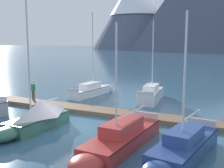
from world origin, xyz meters
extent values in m
plane|color=#335B75|center=(0.00, 0.00, 0.00)|extent=(700.00, 700.00, 0.00)
cone|color=#4C566B|center=(-65.23, 195.66, 29.35)|extent=(70.12, 70.12, 58.71)
cone|color=#424C60|center=(-16.77, 177.19, 31.65)|extent=(87.37, 87.37, 63.31)
cube|color=brown|center=(0.00, 4.00, 0.15)|extent=(24.02, 2.58, 0.30)
cylinder|color=#38383D|center=(-0.02, 3.22, 0.12)|extent=(23.01, 0.96, 0.24)
cylinder|color=#38383D|center=(0.02, 4.78, 0.12)|extent=(23.01, 0.96, 0.24)
cube|color=white|center=(-4.24, 9.83, 0.38)|extent=(2.05, 5.65, 0.76)
ellipsoid|color=white|center=(-3.90, 12.94, 0.38)|extent=(1.47, 2.27, 0.72)
cube|color=slate|center=(-4.24, 9.83, 0.72)|extent=(2.08, 5.54, 0.06)
cylinder|color=silver|center=(-4.17, 10.44, 4.59)|extent=(0.10, 0.10, 7.67)
cylinder|color=silver|center=(-4.33, 9.00, 1.49)|extent=(0.39, 2.88, 0.08)
cube|color=white|center=(-4.22, 9.96, 1.03)|extent=(1.29, 2.58, 0.55)
cube|color=silver|center=(-4.53, 7.16, 0.94)|extent=(1.32, 0.24, 0.36)
cube|color=#336B56|center=(-1.93, -1.06, 0.40)|extent=(1.84, 4.55, 0.79)
ellipsoid|color=#336B56|center=(-2.08, -3.63, 0.40)|extent=(1.46, 1.99, 0.75)
cube|color=#163027|center=(-1.93, -1.06, 0.75)|extent=(1.88, 4.46, 0.06)
cylinder|color=silver|center=(-1.97, -1.66, 4.69)|extent=(0.10, 0.10, 7.80)
cylinder|color=silver|center=(-1.90, -0.37, 1.62)|extent=(0.22, 2.58, 0.08)
pyramid|color=silver|center=(-1.92, -0.73, 1.29)|extent=(2.04, 3.67, 0.99)
cube|color=silver|center=(2.17, 9.97, 0.48)|extent=(2.13, 5.46, 0.95)
ellipsoid|color=silver|center=(1.86, 12.87, 0.48)|extent=(1.48, 1.57, 0.90)
cube|color=slate|center=(2.17, 9.97, 0.91)|extent=(2.16, 5.35, 0.06)
cylinder|color=silver|center=(2.11, 10.51, 4.19)|extent=(0.10, 0.10, 6.48)
cylinder|color=silver|center=(2.27, 9.07, 1.76)|extent=(0.39, 2.89, 0.08)
cube|color=white|center=(2.15, 10.11, 1.23)|extent=(1.35, 2.50, 0.55)
cube|color=silver|center=(2.44, 7.41, 1.13)|extent=(1.42, 0.25, 0.36)
cube|color=#B2332D|center=(4.12, -1.63, 0.39)|extent=(2.23, 6.41, 0.78)
ellipsoid|color=#B2332D|center=(3.86, -5.07, 0.39)|extent=(1.63, 1.85, 0.74)
cube|color=#501614|center=(4.12, -1.63, 0.74)|extent=(2.26, 6.29, 0.06)
cylinder|color=silver|center=(4.06, -2.45, 3.56)|extent=(0.10, 0.10, 5.57)
cylinder|color=silver|center=(4.20, -0.54, 1.59)|extent=(0.37, 3.83, 0.08)
cube|color=#C03A35|center=(4.11, -1.78, 1.09)|extent=(1.45, 2.92, 0.61)
cube|color=silver|center=(4.35, 1.43, 0.96)|extent=(1.59, 0.22, 0.36)
cube|color=navy|center=(7.32, -1.81, 0.45)|extent=(2.56, 5.66, 0.90)
cube|color=#121D39|center=(7.32, -1.81, 0.86)|extent=(2.59, 5.56, 0.06)
cylinder|color=silver|center=(7.25, -2.21, 3.83)|extent=(0.10, 0.10, 5.86)
cylinder|color=silver|center=(7.46, -0.96, 1.89)|extent=(0.50, 2.52, 0.08)
cube|color=#2F4A8A|center=(7.30, -1.94, 1.16)|extent=(1.57, 2.62, 0.53)
cube|color=silver|center=(7.76, 0.80, 1.08)|extent=(1.51, 0.35, 0.36)
cylinder|color=brown|center=(-7.23, 4.71, 0.73)|extent=(0.14, 0.14, 0.86)
cylinder|color=brown|center=(-6.99, 4.62, 0.73)|extent=(0.14, 0.14, 0.86)
cube|color=#387A4C|center=(-7.11, 4.67, 1.46)|extent=(0.43, 0.33, 0.60)
sphere|color=beige|center=(-7.11, 4.67, 1.88)|extent=(0.22, 0.22, 0.22)
cylinder|color=#387A4C|center=(-7.34, 4.75, 1.39)|extent=(0.09, 0.09, 0.62)
cylinder|color=#387A4C|center=(-6.87, 4.58, 1.39)|extent=(0.09, 0.09, 0.62)
camera|label=1|loc=(9.36, -14.63, 5.42)|focal=44.60mm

